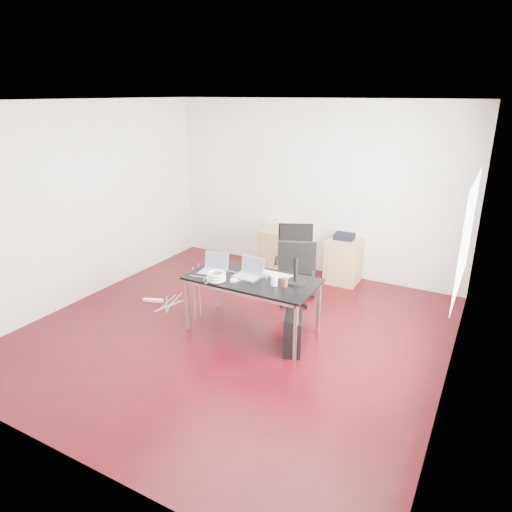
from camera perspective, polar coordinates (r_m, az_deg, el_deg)
The scene contains 18 objects.
room_shell at distance 5.36m, azimuth -2.46°, elevation 3.76°, with size 5.00×5.00×5.00m.
desk at distance 5.63m, azimuth -0.47°, elevation -3.29°, with size 1.60×0.80×0.73m.
office_chair at distance 6.59m, azimuth 4.89°, elevation -0.50°, with size 0.63×0.65×1.08m.
filing_cabinet_left at distance 7.80m, azimuth 2.59°, elevation 0.83°, with size 0.50×0.50×0.70m, color #A48352.
filing_cabinet_right at distance 7.39m, azimuth 10.88°, elevation -0.62°, with size 0.50×0.50×0.70m, color #A48352.
pc_tower at distance 5.44m, azimuth 4.64°, elevation -9.57°, with size 0.20×0.45×0.44m, color black.
wastebasket at distance 7.39m, azimuth 6.51°, elevation -2.12°, with size 0.24×0.24×0.28m, color black.
power_strip at distance 6.86m, azimuth -12.73°, elevation -5.41°, with size 0.30×0.06×0.04m, color white.
laptop_left at distance 5.81m, azimuth -5.28°, elevation -1.44°, with size 0.36×0.29×0.23m.
laptop_right at distance 5.64m, azimuth -0.86°, elevation -2.02°, with size 0.35×0.28×0.23m.
monitor at distance 5.41m, azimuth 5.11°, elevation -0.49°, with size 0.44×0.26×0.51m.
keyboard at distance 5.69m, azimuth 2.29°, elevation -2.32°, with size 0.44×0.14×0.02m, color white.
cup_white at distance 5.38m, azimuth 2.32°, elevation -3.10°, with size 0.08×0.08×0.12m, color white.
cup_brown at distance 5.37m, azimuth 3.59°, elevation -3.31°, with size 0.08×0.08×0.10m, color #522F1C.
cable_coil at distance 5.54m, azimuth -4.99°, elevation -2.57°, with size 0.24×0.24×0.11m.
power_adapter at distance 5.52m, azimuth -2.79°, elevation -3.03°, with size 0.07×0.07×0.03m, color white.
speaker at distance 7.66m, azimuth 2.37°, elevation 3.92°, with size 0.09×0.08×0.18m, color #9E9E9E.
navy_garment at distance 7.31m, azimuth 10.98°, elevation 2.43°, with size 0.30×0.24×0.09m, color black.
Camera 1 is at (2.71, -4.41, 2.88)m, focal length 32.00 mm.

